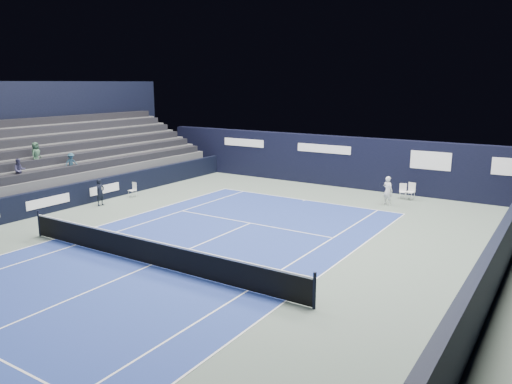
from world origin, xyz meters
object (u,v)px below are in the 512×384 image
Objects in this scene: folding_chair_back_a at (403,189)px; tennis_net at (150,252)px; folding_chair_back_b at (411,190)px; line_judge_chair at (133,189)px; tennis_player at (388,191)px.

tennis_net is (-4.38, -15.17, -0.06)m from folding_chair_back_a.
folding_chair_back_b is (0.45, -0.05, -0.03)m from folding_chair_back_a.
tennis_net is at bearing -34.29° from line_judge_chair.
tennis_player is at bearing 31.38° from line_judge_chair.
tennis_net reaches higher than folding_chair_back_a.
tennis_net is (-4.83, -15.11, -0.03)m from folding_chair_back_b.
folding_chair_back_a reaches higher than line_judge_chair.
folding_chair_back_b is at bearing 36.45° from line_judge_chair.
folding_chair_back_b is 15.86m from tennis_net.
folding_chair_back_b is 1.98m from tennis_player.
line_judge_chair is at bearing -170.30° from folding_chair_back_a.
tennis_player is (-0.70, -1.84, 0.22)m from folding_chair_back_b.
folding_chair_back_b is 15.47m from line_judge_chair.
tennis_player reaches higher than folding_chair_back_a.
line_judge_chair is 0.06× the size of tennis_net.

